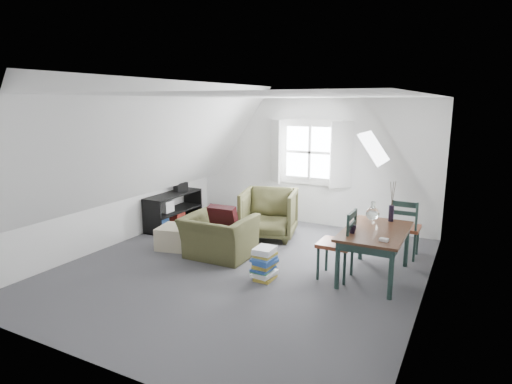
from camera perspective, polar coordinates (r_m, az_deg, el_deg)
The scene contains 24 objects.
floor at distance 6.49m, azimuth -1.71°, elevation -10.03°, with size 5.50×5.50×0.00m, color #454549.
ceiling at distance 6.02m, azimuth -1.86°, elevation 12.63°, with size 5.50×5.50×0.00m, color white.
wall_back at distance 8.60m, azimuth 7.25°, elevation 3.98°, with size 5.00×5.00×0.00m, color silver.
wall_front at distance 4.04m, azimuth -21.37°, elevation -5.83°, with size 5.00×5.00×0.00m, color silver.
wall_left at distance 7.66m, azimuth -18.34°, elevation 2.49°, with size 5.50×5.50×0.00m, color silver.
wall_right at distance 5.39m, azimuth 22.07°, elevation -1.55°, with size 5.50×5.50×0.00m, color silver.
slope_left at distance 6.94m, azimuth -13.10°, elevation 6.24°, with size 5.50×5.50×0.00m, color white.
slope_right at distance 5.47m, azimuth 12.54°, elevation 4.81°, with size 5.50×5.50×0.00m, color white.
dormer_window at distance 8.51m, azimuth 7.11°, elevation 5.25°, with size 1.71×0.35×1.30m.
skylight at distance 6.73m, azimuth 15.47°, elevation 5.69°, with size 0.55×0.75×0.04m, color white.
armchair_near at distance 6.93m, azimuth -4.94°, elevation -8.59°, with size 1.04×0.91×0.67m, color #424223.
armchair_far at distance 7.89m, azimuth 1.71°, elevation -5.98°, with size 0.94×0.97×0.88m, color #424223.
throw_pillow at distance 6.87m, azimuth -4.35°, elevation -3.63°, with size 0.46×0.13×0.46m, color #370F13.
ottoman at distance 7.39m, azimuth -10.57°, elevation -5.93°, with size 0.56×0.56×0.37m, color tan.
dining_table at distance 6.19m, azimuth 15.61°, elevation -5.69°, with size 0.83×1.38×0.69m.
demijohn at distance 6.58m, azimuth 15.27°, elevation -2.74°, with size 0.20×0.20×0.28m.
vase_twigs at distance 6.63m, azimuth 17.58°, elevation -2.61°, with size 0.08×0.09×0.60m.
cup at distance 5.93m, azimuth 12.68°, elevation -5.37°, with size 0.11×0.11×0.10m, color black.
paper_box at distance 5.70m, azimuth 16.68°, elevation -6.13°, with size 0.11×0.07×0.04m, color white.
dining_chair_far at distance 7.15m, azimuth 19.23°, elevation -4.46°, with size 0.44×0.44×0.94m.
dining_chair_near at distance 6.06m, azimuth 10.96°, elevation -6.70°, with size 0.46×0.46×0.98m.
media_shelf at distance 8.55m, azimuth -11.09°, elevation -2.66°, with size 0.44×1.31×0.67m.
electronics_box at distance 8.68m, azimuth -10.00°, elevation 0.65°, with size 0.18×0.24×0.19m, color black.
magazine_stack at distance 6.02m, azimuth 1.15°, elevation -9.51°, with size 0.34×0.40×0.45m.
Camera 1 is at (2.96, -5.24, 2.42)m, focal length 30.00 mm.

